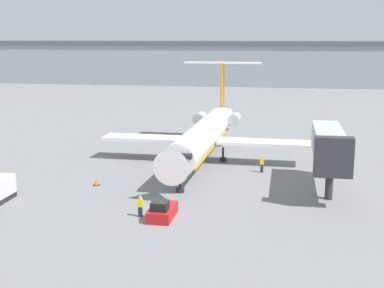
# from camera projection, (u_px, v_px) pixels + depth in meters

# --- Properties ---
(ground_plane) EXTENTS (600.00, 600.00, 0.00)m
(ground_plane) POSITION_uv_depth(u_px,v_px,m) (161.00, 219.00, 42.69)
(ground_plane) COLOR slate
(terminal_building) EXTENTS (180.00, 16.80, 12.86)m
(terminal_building) POSITION_uv_depth(u_px,v_px,m) (254.00, 63.00, 157.21)
(terminal_building) COLOR #8C939E
(terminal_building) RESTS_ON ground
(airplane_main) EXTENTS (24.21, 31.30, 10.82)m
(airplane_main) POSITION_uv_depth(u_px,v_px,m) (204.00, 134.00, 61.23)
(airplane_main) COLOR white
(airplane_main) RESTS_ON ground
(pushback_tug) EXTENTS (1.87, 3.78, 1.61)m
(pushback_tug) POSITION_uv_depth(u_px,v_px,m) (162.00, 211.00, 42.86)
(pushback_tug) COLOR #B21919
(pushback_tug) RESTS_ON ground
(worker_near_tug) EXTENTS (0.40, 0.25, 1.76)m
(worker_near_tug) POSITION_uv_depth(u_px,v_px,m) (140.00, 206.00, 43.04)
(worker_near_tug) COLOR #232838
(worker_near_tug) RESTS_ON ground
(worker_by_wing) EXTENTS (0.40, 0.25, 1.81)m
(worker_by_wing) POSITION_uv_depth(u_px,v_px,m) (262.00, 164.00, 57.04)
(worker_by_wing) COLOR #232838
(worker_by_wing) RESTS_ON ground
(traffic_cone_left) EXTENTS (0.58, 0.58, 0.65)m
(traffic_cone_left) POSITION_uv_depth(u_px,v_px,m) (96.00, 182.00, 52.26)
(traffic_cone_left) COLOR black
(traffic_cone_left) RESTS_ON ground
(jet_bridge) EXTENTS (3.20, 12.07, 6.19)m
(jet_bridge) POSITION_uv_depth(u_px,v_px,m) (329.00, 145.00, 49.24)
(jet_bridge) COLOR #2D2D33
(jet_bridge) RESTS_ON ground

